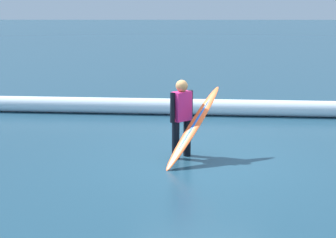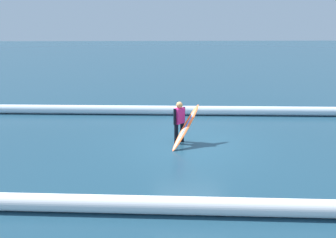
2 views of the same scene
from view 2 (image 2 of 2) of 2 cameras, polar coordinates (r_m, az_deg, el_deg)
ground_plane at (r=11.35m, az=3.93°, el=-4.32°), size 126.85×126.85×0.00m
surfer at (r=11.19m, az=1.97°, el=-0.20°), size 0.42×0.41×1.45m
surfboard at (r=11.03m, az=3.12°, el=-1.41°), size 1.15×1.28×1.31m
wave_crest_foreground at (r=14.82m, az=3.73°, el=1.50°), size 25.91×2.15×0.40m
wave_crest_midground at (r=7.66m, az=17.95°, el=-14.39°), size 14.61×1.56×0.40m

